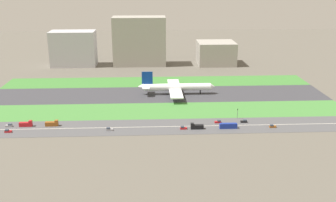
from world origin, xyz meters
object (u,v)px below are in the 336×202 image
object	(u,v)px
hangar_building	(139,41)
car_5	(183,128)
truck_1	(197,127)
terminal_building	(74,48)
airliner	(175,87)
truck_0	(52,124)
car_0	(8,131)
fuel_tank_west	(147,51)
car_3	(9,125)
office_tower	(216,53)
car_2	(244,121)
truck_2	(26,124)
car_6	(272,126)
car_4	(218,122)
bus_0	(228,126)
traffic_light	(238,113)
car_1	(109,129)

from	to	relation	value
hangar_building	car_5	bearing A→B (deg)	-80.52
truck_1	terminal_building	world-z (taller)	terminal_building
airliner	truck_0	xyz separation A→B (m)	(-86.67, -68.00, -4.56)
car_0	fuel_tank_west	xyz separation A→B (m)	(87.75, 237.00, 6.45)
car_3	truck_0	xyz separation A→B (m)	(28.18, -0.00, 0.75)
car_3	office_tower	world-z (taller)	office_tower
car_2	truck_2	size ratio (longest dim) A/B	0.52
car_6	car_2	world-z (taller)	same
car_0	office_tower	world-z (taller)	office_tower
car_0	hangar_building	xyz separation A→B (m)	(80.43, 192.00, 25.57)
truck_0	car_4	bearing A→B (deg)	0.00
car_5	car_2	distance (m)	43.63
car_6	bus_0	xyz separation A→B (m)	(-29.40, 0.00, 0.90)
car_6	car_5	xyz separation A→B (m)	(-59.00, 0.00, 0.00)
car_2	terminal_building	world-z (taller)	terminal_building
bus_0	fuel_tank_west	distance (m)	243.21
car_4	truck_0	bearing A→B (deg)	-180.00
airliner	truck_2	distance (m)	124.09
car_0	truck_2	distance (m)	13.26
airliner	truck_2	xyz separation A→B (m)	(-103.70, -68.00, -4.56)
bus_0	office_tower	xyz separation A→B (m)	(23.59, 192.00, 10.70)
car_3	car_2	bearing A→B (deg)	0.00
truck_1	truck_2	xyz separation A→B (m)	(-112.62, 10.00, 0.00)
car_3	truck_0	size ratio (longest dim) A/B	0.52
terminal_building	traffic_light	bearing A→B (deg)	-50.42
traffic_light	hangar_building	xyz separation A→B (m)	(-71.60, 174.01, 22.20)
truck_1	hangar_building	xyz separation A→B (m)	(-40.87, 192.00, 24.82)
truck_2	terminal_building	world-z (taller)	terminal_building
truck_1	terminal_building	size ratio (longest dim) A/B	0.17
truck_0	car_1	bearing A→B (deg)	-14.49
traffic_light	fuel_tank_west	world-z (taller)	fuel_tank_west
car_6	car_2	xyz separation A→B (m)	(-16.54, 10.00, 0.00)
truck_1	terminal_building	distance (m)	223.51
airliner	car_4	size ratio (longest dim) A/B	14.77
hangar_building	car_0	bearing A→B (deg)	-112.73
car_6	bus_0	world-z (taller)	bus_0
truck_1	office_tower	distance (m)	197.36
car_0	truck_0	bearing A→B (deg)	-158.75
traffic_light	office_tower	world-z (taller)	office_tower
terminal_building	office_tower	size ratio (longest dim) A/B	1.18
truck_1	car_3	bearing A→B (deg)	-4.62
office_tower	car_6	bearing A→B (deg)	-88.27
terminal_building	airliner	bearing A→B (deg)	-47.58
truck_0	traffic_light	xyz separation A→B (m)	(126.32, 7.99, 2.62)
car_2	terminal_building	distance (m)	234.49
car_2	truck_1	bearing A→B (deg)	-163.45
car_2	car_4	size ratio (longest dim) A/B	1.00
airliner	bus_0	bearing A→B (deg)	-69.15
office_tower	car_1	bearing A→B (deg)	-117.81
car_3	truck_0	distance (m)	28.19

